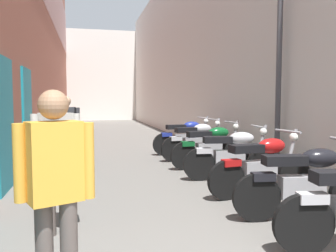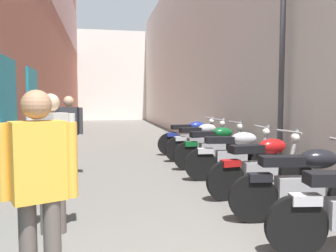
{
  "view_description": "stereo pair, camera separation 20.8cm",
  "coord_description": "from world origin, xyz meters",
  "px_view_note": "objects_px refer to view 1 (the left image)",
  "views": [
    {
      "loc": [
        -1.13,
        -0.53,
        1.5
      ],
      "look_at": [
        0.15,
        4.93,
        1.08
      ],
      "focal_mm": 37.2,
      "sensor_mm": 36.0,
      "label": 1
    },
    {
      "loc": [
        -0.93,
        -0.58,
        1.5
      ],
      "look_at": [
        0.15,
        4.93,
        1.08
      ],
      "focal_mm": 37.2,
      "sensor_mm": 36.0,
      "label": 2
    }
  ],
  "objects_px": {
    "motorcycle_eighth": "(186,136)",
    "street_lamp": "(275,42)",
    "pedestrian_further_down": "(66,130)",
    "motorcycle_fourth": "(262,164)",
    "motorcycle_fifth": "(232,153)",
    "motorcycle_seventh": "(196,140)",
    "pedestrian_mid_alley": "(56,153)",
    "motorcycle_third": "(306,180)",
    "motorcycle_sixth": "(211,145)",
    "pedestrian_by_doorway": "(55,187)"
  },
  "relations": [
    {
      "from": "motorcycle_eighth",
      "to": "street_lamp",
      "type": "height_order",
      "value": "street_lamp"
    },
    {
      "from": "street_lamp",
      "to": "pedestrian_further_down",
      "type": "bearing_deg",
      "value": 163.14
    },
    {
      "from": "motorcycle_fourth",
      "to": "motorcycle_fifth",
      "type": "bearing_deg",
      "value": 90.0
    },
    {
      "from": "motorcycle_seventh",
      "to": "pedestrian_mid_alley",
      "type": "bearing_deg",
      "value": -125.06
    },
    {
      "from": "motorcycle_fifth",
      "to": "pedestrian_further_down",
      "type": "xyz_separation_m",
      "value": [
        -3.03,
        0.91,
        0.42
      ]
    },
    {
      "from": "motorcycle_third",
      "to": "motorcycle_sixth",
      "type": "distance_m",
      "value": 3.37
    },
    {
      "from": "motorcycle_fifth",
      "to": "motorcycle_eighth",
      "type": "relative_size",
      "value": 1.0
    },
    {
      "from": "motorcycle_fourth",
      "to": "pedestrian_by_doorway",
      "type": "bearing_deg",
      "value": -139.28
    },
    {
      "from": "motorcycle_fifth",
      "to": "pedestrian_mid_alley",
      "type": "bearing_deg",
      "value": -145.52
    },
    {
      "from": "motorcycle_third",
      "to": "motorcycle_sixth",
      "type": "bearing_deg",
      "value": 90.0
    },
    {
      "from": "motorcycle_seventh",
      "to": "street_lamp",
      "type": "xyz_separation_m",
      "value": [
        0.69,
        -2.42,
        2.04
      ]
    },
    {
      "from": "motorcycle_sixth",
      "to": "pedestrian_mid_alley",
      "type": "bearing_deg",
      "value": -133.16
    },
    {
      "from": "motorcycle_eighth",
      "to": "pedestrian_mid_alley",
      "type": "relative_size",
      "value": 1.18
    },
    {
      "from": "motorcycle_sixth",
      "to": "motorcycle_seventh",
      "type": "relative_size",
      "value": 1.01
    },
    {
      "from": "motorcycle_fourth",
      "to": "motorcycle_eighth",
      "type": "bearing_deg",
      "value": 90.0
    },
    {
      "from": "motorcycle_third",
      "to": "motorcycle_seventh",
      "type": "distance_m",
      "value": 4.44
    },
    {
      "from": "motorcycle_fourth",
      "to": "pedestrian_mid_alley",
      "type": "xyz_separation_m",
      "value": [
        -2.98,
        -0.92,
        0.42
      ]
    },
    {
      "from": "motorcycle_eighth",
      "to": "pedestrian_mid_alley",
      "type": "height_order",
      "value": "pedestrian_mid_alley"
    },
    {
      "from": "motorcycle_sixth",
      "to": "pedestrian_by_doorway",
      "type": "xyz_separation_m",
      "value": [
        -2.86,
        -4.72,
        0.42
      ]
    },
    {
      "from": "motorcycle_fourth",
      "to": "motorcycle_eighth",
      "type": "relative_size",
      "value": 1.0
    },
    {
      "from": "motorcycle_sixth",
      "to": "pedestrian_further_down",
      "type": "height_order",
      "value": "pedestrian_further_down"
    },
    {
      "from": "motorcycle_sixth",
      "to": "motorcycle_eighth",
      "type": "relative_size",
      "value": 1.0
    },
    {
      "from": "motorcycle_third",
      "to": "pedestrian_mid_alley",
      "type": "relative_size",
      "value": 1.17
    },
    {
      "from": "motorcycle_fifth",
      "to": "pedestrian_mid_alley",
      "type": "relative_size",
      "value": 1.18
    },
    {
      "from": "motorcycle_fourth",
      "to": "motorcycle_eighth",
      "type": "distance_m",
      "value": 4.26
    },
    {
      "from": "pedestrian_mid_alley",
      "to": "pedestrian_further_down",
      "type": "bearing_deg",
      "value": 91.09
    },
    {
      "from": "motorcycle_fifth",
      "to": "motorcycle_fourth",
      "type": "bearing_deg",
      "value": -90.0
    },
    {
      "from": "motorcycle_sixth",
      "to": "pedestrian_further_down",
      "type": "xyz_separation_m",
      "value": [
        -3.03,
        -0.22,
        0.42
      ]
    },
    {
      "from": "pedestrian_by_doorway",
      "to": "pedestrian_mid_alley",
      "type": "height_order",
      "value": "same"
    },
    {
      "from": "motorcycle_fourth",
      "to": "street_lamp",
      "type": "height_order",
      "value": "street_lamp"
    },
    {
      "from": "pedestrian_further_down",
      "to": "motorcycle_seventh",
      "type": "bearing_deg",
      "value": 23.0
    },
    {
      "from": "motorcycle_sixth",
      "to": "motorcycle_eighth",
      "type": "distance_m",
      "value": 2.0
    },
    {
      "from": "pedestrian_mid_alley",
      "to": "motorcycle_fifth",
      "type": "bearing_deg",
      "value": 34.48
    },
    {
      "from": "motorcycle_sixth",
      "to": "motorcycle_seventh",
      "type": "height_order",
      "value": "same"
    },
    {
      "from": "pedestrian_by_doorway",
      "to": "pedestrian_further_down",
      "type": "height_order",
      "value": "same"
    },
    {
      "from": "motorcycle_sixth",
      "to": "pedestrian_by_doorway",
      "type": "relative_size",
      "value": 1.18
    },
    {
      "from": "motorcycle_fifth",
      "to": "motorcycle_seventh",
      "type": "xyz_separation_m",
      "value": [
        -0.0,
        2.2,
        0.0
      ]
    },
    {
      "from": "motorcycle_fourth",
      "to": "pedestrian_by_doorway",
      "type": "xyz_separation_m",
      "value": [
        -2.86,
        -2.46,
        0.42
      ]
    },
    {
      "from": "pedestrian_mid_alley",
      "to": "pedestrian_further_down",
      "type": "distance_m",
      "value": 2.95
    },
    {
      "from": "pedestrian_mid_alley",
      "to": "street_lamp",
      "type": "xyz_separation_m",
      "value": [
        3.67,
        1.82,
        1.63
      ]
    },
    {
      "from": "motorcycle_fourth",
      "to": "motorcycle_seventh",
      "type": "relative_size",
      "value": 1.0
    },
    {
      "from": "motorcycle_third",
      "to": "motorcycle_seventh",
      "type": "xyz_separation_m",
      "value": [
        -0.0,
        4.44,
        0.0
      ]
    },
    {
      "from": "motorcycle_sixth",
      "to": "pedestrian_further_down",
      "type": "relative_size",
      "value": 1.18
    },
    {
      "from": "motorcycle_sixth",
      "to": "pedestrian_mid_alley",
      "type": "xyz_separation_m",
      "value": [
        -2.98,
        -3.17,
        0.42
      ]
    },
    {
      "from": "motorcycle_third",
      "to": "pedestrian_by_doorway",
      "type": "distance_m",
      "value": 3.19
    },
    {
      "from": "motorcycle_eighth",
      "to": "motorcycle_third",
      "type": "bearing_deg",
      "value": -90.0
    },
    {
      "from": "motorcycle_fourth",
      "to": "pedestrian_further_down",
      "type": "xyz_separation_m",
      "value": [
        -3.03,
        2.04,
        0.42
      ]
    },
    {
      "from": "motorcycle_seventh",
      "to": "pedestrian_further_down",
      "type": "distance_m",
      "value": 3.32
    },
    {
      "from": "motorcycle_fourth",
      "to": "motorcycle_third",
      "type": "bearing_deg",
      "value": -90.0
    },
    {
      "from": "motorcycle_sixth",
      "to": "motorcycle_fifth",
      "type": "bearing_deg",
      "value": -90.0
    }
  ]
}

